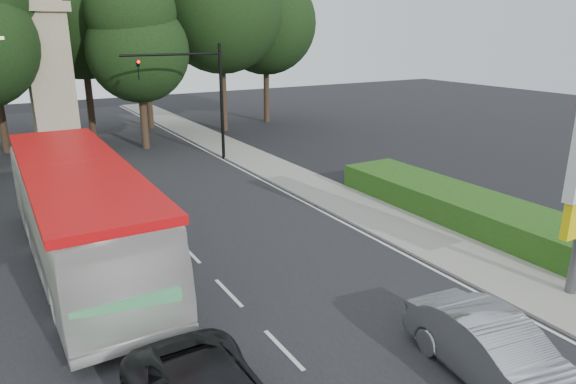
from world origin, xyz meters
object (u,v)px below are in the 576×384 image
sedan_silver (496,352)px  traffic_signal_mast (201,87)px  monument (50,77)px  transit_bus (81,216)px

sedan_silver → traffic_signal_mast: bearing=91.7°
traffic_signal_mast → monument: monument is taller
traffic_signal_mast → sedan_silver: size_ratio=1.48×
monument → sedan_silver: 30.39m
traffic_signal_mast → transit_bus: bearing=-127.2°
traffic_signal_mast → transit_bus: size_ratio=0.54×
transit_bus → sedan_silver: bearing=-59.1°
traffic_signal_mast → monument: size_ratio=0.72×
monument → transit_bus: monument is taller
monument → transit_bus: 18.46m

